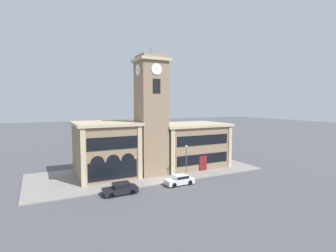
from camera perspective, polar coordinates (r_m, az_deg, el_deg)
ground_plane at (r=39.34m, az=-0.20°, el=-12.46°), size 300.00×300.00×0.00m
sidewalk_kerb at (r=45.78m, az=-4.41°, el=-9.88°), size 38.07×14.75×0.15m
clock_tower at (r=42.85m, az=-3.68°, el=2.25°), size 5.08×5.08×20.65m
town_hall_left_wing at (r=43.46m, az=-13.45°, el=-4.92°), size 9.75×9.86×8.80m
town_hall_right_wing at (r=49.54m, az=4.65°, el=-4.04°), size 13.25×9.86×8.07m
parked_car_near at (r=35.40m, az=-10.27°, el=-13.21°), size 4.42×1.93×1.50m
parked_car_mid at (r=38.70m, az=2.58°, el=-11.59°), size 4.25×1.81×1.45m
street_lamp at (r=40.61m, az=4.00°, el=-6.64°), size 0.36×0.36×5.22m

